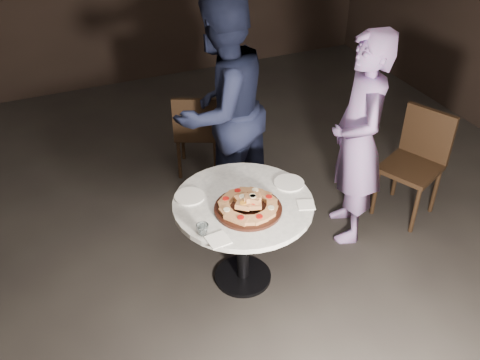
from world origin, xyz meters
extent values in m
plane|color=black|center=(0.00, 0.00, 0.00)|extent=(7.00, 7.00, 0.00)
cylinder|color=black|center=(-0.01, 0.04, 0.01)|extent=(0.39, 0.39, 0.03)
cylinder|color=black|center=(-0.01, 0.04, 0.33)|extent=(0.08, 0.08, 0.60)
cylinder|color=silver|center=(-0.01, 0.04, 0.64)|extent=(0.88, 0.88, 0.04)
cylinder|color=black|center=(-0.02, -0.05, 0.67)|extent=(0.48, 0.48, 0.02)
cube|color=#AC7042|center=(0.12, -0.04, 0.69)|extent=(0.08, 0.10, 0.04)
cylinder|color=#AC120D|center=(0.12, -0.04, 0.71)|extent=(0.05, 0.05, 0.01)
cube|color=#AC7042|center=(0.11, 0.02, 0.69)|extent=(0.11, 0.11, 0.04)
cube|color=#AC7042|center=(0.08, 0.06, 0.69)|extent=(0.11, 0.11, 0.04)
cylinder|color=beige|center=(0.08, 0.06, 0.71)|extent=(0.06, 0.06, 0.01)
cube|color=#AC7042|center=(0.03, 0.09, 0.69)|extent=(0.11, 0.10, 0.04)
cube|color=#AC7042|center=(-0.03, 0.10, 0.69)|extent=(0.09, 0.07, 0.04)
cylinder|color=#AC120D|center=(-0.03, 0.10, 0.71)|extent=(0.04, 0.04, 0.01)
cube|color=#AC7042|center=(-0.08, 0.08, 0.69)|extent=(0.11, 0.10, 0.04)
cube|color=#AC7042|center=(-0.12, 0.05, 0.69)|extent=(0.11, 0.11, 0.04)
cylinder|color=#AC120D|center=(-0.12, 0.05, 0.71)|extent=(0.06, 0.06, 0.01)
cube|color=#AC7042|center=(-0.15, 0.00, 0.69)|extent=(0.09, 0.10, 0.04)
cube|color=#AC7042|center=(-0.16, -0.05, 0.69)|extent=(0.08, 0.09, 0.04)
cylinder|color=beige|center=(-0.16, -0.05, 0.71)|extent=(0.04, 0.04, 0.01)
cube|color=#AC7042|center=(-0.15, -0.11, 0.69)|extent=(0.11, 0.11, 0.04)
cube|color=#AC7042|center=(-0.11, -0.15, 0.69)|extent=(0.11, 0.11, 0.04)
cylinder|color=#AC120D|center=(-0.11, -0.15, 0.71)|extent=(0.06, 0.06, 0.01)
cube|color=#AC7042|center=(-0.06, -0.18, 0.69)|extent=(0.11, 0.09, 0.04)
cube|color=#AC7042|center=(-0.01, -0.19, 0.69)|extent=(0.09, 0.08, 0.04)
cylinder|color=#AC120D|center=(-0.01, -0.19, 0.71)|extent=(0.04, 0.04, 0.01)
cube|color=#AC7042|center=(0.04, -0.17, 0.69)|extent=(0.10, 0.09, 0.04)
cube|color=#AC7042|center=(0.09, -0.14, 0.69)|extent=(0.11, 0.11, 0.04)
cylinder|color=beige|center=(0.09, -0.14, 0.71)|extent=(0.06, 0.06, 0.01)
cube|color=#AC7042|center=(0.12, -0.09, 0.69)|extent=(0.10, 0.11, 0.04)
cube|color=#AC7042|center=(0.02, -0.03, 0.72)|extent=(0.08, 0.10, 0.04)
cylinder|color=#2D6B1E|center=(0.02, -0.03, 0.74)|extent=(0.05, 0.05, 0.01)
cube|color=#AC7042|center=(-0.04, -0.01, 0.72)|extent=(0.09, 0.07, 0.03)
cylinder|color=beige|center=(-0.04, -0.01, 0.74)|extent=(0.04, 0.04, 0.01)
cube|color=#AC7042|center=(-0.06, -0.07, 0.72)|extent=(0.11, 0.11, 0.04)
cylinder|color=orange|center=(-0.06, -0.07, 0.74)|extent=(0.06, 0.06, 0.01)
cube|color=#AC7042|center=(0.00, -0.09, 0.72)|extent=(0.11, 0.09, 0.04)
cylinder|color=#AC120D|center=(0.00, -0.09, 0.74)|extent=(0.05, 0.05, 0.01)
cube|color=#AC7042|center=(0.02, -0.03, 0.72)|extent=(0.10, 0.08, 0.03)
cylinder|color=#2D6B1E|center=(0.02, -0.03, 0.74)|extent=(0.05, 0.05, 0.01)
cube|color=#AC7042|center=(0.00, -0.07, 0.75)|extent=(0.11, 0.11, 0.04)
cylinder|color=beige|center=(0.00, -0.07, 0.77)|extent=(0.06, 0.06, 0.01)
cube|color=#AC7042|center=(0.00, -0.06, 0.75)|extent=(0.10, 0.08, 0.04)
cylinder|color=beige|center=(0.00, -0.06, 0.77)|extent=(0.05, 0.05, 0.01)
cylinder|color=white|center=(-0.30, 0.22, 0.66)|extent=(0.20, 0.20, 0.01)
cylinder|color=white|center=(0.34, 0.10, 0.66)|extent=(0.23, 0.23, 0.01)
imported|color=silver|center=(-0.35, -0.15, 0.69)|extent=(0.08, 0.08, 0.07)
cube|color=white|center=(-0.28, -0.23, 0.66)|extent=(0.13, 0.13, 0.01)
cube|color=white|center=(0.33, -0.14, 0.66)|extent=(0.13, 0.13, 0.01)
cube|color=black|center=(0.17, 1.44, 0.38)|extent=(0.47, 0.47, 0.03)
cube|color=black|center=(0.10, 1.28, 0.58)|extent=(0.34, 0.18, 0.38)
cylinder|color=black|center=(0.38, 1.52, 0.19)|extent=(0.04, 0.04, 0.38)
cylinder|color=black|center=(0.10, 1.64, 0.19)|extent=(0.04, 0.04, 0.38)
cylinder|color=black|center=(0.25, 1.24, 0.19)|extent=(0.04, 0.04, 0.38)
cylinder|color=black|center=(-0.03, 1.36, 0.19)|extent=(0.04, 0.04, 0.38)
cube|color=black|center=(1.44, 0.21, 0.42)|extent=(0.52, 0.52, 0.04)
cube|color=black|center=(1.61, 0.29, 0.63)|extent=(0.20, 0.37, 0.42)
cylinder|color=black|center=(1.21, 0.29, 0.21)|extent=(0.04, 0.04, 0.42)
cylinder|color=black|center=(1.35, -0.02, 0.21)|extent=(0.04, 0.04, 0.42)
cylinder|color=black|center=(1.52, 0.43, 0.21)|extent=(0.04, 0.04, 0.42)
cylinder|color=black|center=(1.66, 0.13, 0.21)|extent=(0.04, 0.04, 0.42)
imported|color=black|center=(0.17, 0.87, 0.85)|extent=(1.03, 0.94, 1.71)
imported|color=#866DAB|center=(0.91, 0.21, 0.78)|extent=(0.54, 0.66, 1.56)
camera|label=1|loc=(-1.06, -2.36, 2.66)|focal=40.00mm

